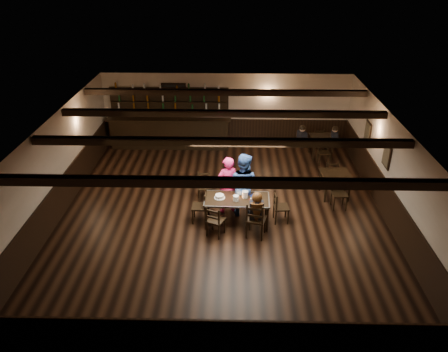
{
  "coord_description": "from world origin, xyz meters",
  "views": [
    {
      "loc": [
        0.29,
        -10.4,
        6.56
      ],
      "look_at": [
        0.04,
        0.2,
        1.08
      ],
      "focal_mm": 35.0,
      "sensor_mm": 36.0,
      "label": 1
    }
  ],
  "objects_px": {
    "chair_near_right": "(255,218)",
    "woman_pink": "(227,185)",
    "man_blue": "(243,185)",
    "chair_near_left": "(214,219)",
    "cake": "(220,197)",
    "bar_counter": "(170,128)",
    "dining_table": "(237,201)"
  },
  "relations": [
    {
      "from": "cake",
      "to": "woman_pink",
      "type": "bearing_deg",
      "value": 70.29
    },
    {
      "from": "chair_near_left",
      "to": "man_blue",
      "type": "height_order",
      "value": "man_blue"
    },
    {
      "from": "chair_near_left",
      "to": "cake",
      "type": "bearing_deg",
      "value": 80.59
    },
    {
      "from": "chair_near_right",
      "to": "dining_table",
      "type": "bearing_deg",
      "value": 124.9
    },
    {
      "from": "dining_table",
      "to": "woman_pink",
      "type": "xyz_separation_m",
      "value": [
        -0.26,
        0.58,
        0.16
      ]
    },
    {
      "from": "man_blue",
      "to": "dining_table",
      "type": "bearing_deg",
      "value": 94.6
    },
    {
      "from": "cake",
      "to": "bar_counter",
      "type": "distance_m",
      "value": 5.52
    },
    {
      "from": "chair_near_right",
      "to": "woman_pink",
      "type": "xyz_separation_m",
      "value": [
        -0.73,
        1.26,
        0.25
      ]
    },
    {
      "from": "man_blue",
      "to": "chair_near_left",
      "type": "bearing_deg",
      "value": 80.4
    },
    {
      "from": "cake",
      "to": "dining_table",
      "type": "bearing_deg",
      "value": -3.32
    },
    {
      "from": "man_blue",
      "to": "woman_pink",
      "type": "bearing_deg",
      "value": 9.04
    },
    {
      "from": "chair_near_right",
      "to": "bar_counter",
      "type": "bearing_deg",
      "value": 116.66
    },
    {
      "from": "dining_table",
      "to": "chair_near_left",
      "type": "height_order",
      "value": "chair_near_left"
    },
    {
      "from": "chair_near_left",
      "to": "chair_near_right",
      "type": "xyz_separation_m",
      "value": [
        1.04,
        -0.04,
        0.08
      ]
    },
    {
      "from": "chair_near_right",
      "to": "bar_counter",
      "type": "height_order",
      "value": "bar_counter"
    },
    {
      "from": "chair_near_right",
      "to": "chair_near_left",
      "type": "bearing_deg",
      "value": 178.05
    },
    {
      "from": "man_blue",
      "to": "bar_counter",
      "type": "bearing_deg",
      "value": -36.83
    },
    {
      "from": "chair_near_right",
      "to": "woman_pink",
      "type": "height_order",
      "value": "woman_pink"
    },
    {
      "from": "man_blue",
      "to": "bar_counter",
      "type": "distance_m",
      "value": 5.39
    },
    {
      "from": "dining_table",
      "to": "cake",
      "type": "height_order",
      "value": "cake"
    },
    {
      "from": "dining_table",
      "to": "chair_near_left",
      "type": "xyz_separation_m",
      "value": [
        -0.57,
        -0.64,
        -0.17
      ]
    },
    {
      "from": "bar_counter",
      "to": "chair_near_right",
      "type": "bearing_deg",
      "value": -63.34
    },
    {
      "from": "chair_near_right",
      "to": "woman_pink",
      "type": "bearing_deg",
      "value": 120.16
    },
    {
      "from": "dining_table",
      "to": "cake",
      "type": "relative_size",
      "value": 6.0
    },
    {
      "from": "cake",
      "to": "bar_counter",
      "type": "xyz_separation_m",
      "value": [
        -2.01,
        5.14,
        -0.07
      ]
    },
    {
      "from": "cake",
      "to": "bar_counter",
      "type": "bearing_deg",
      "value": 111.3
    },
    {
      "from": "chair_near_right",
      "to": "bar_counter",
      "type": "relative_size",
      "value": 0.22
    },
    {
      "from": "woman_pink",
      "to": "man_blue",
      "type": "bearing_deg",
      "value": 143.65
    },
    {
      "from": "chair_near_left",
      "to": "man_blue",
      "type": "relative_size",
      "value": 0.48
    },
    {
      "from": "man_blue",
      "to": "chair_near_right",
      "type": "bearing_deg",
      "value": 128.88
    },
    {
      "from": "chair_near_left",
      "to": "woman_pink",
      "type": "height_order",
      "value": "woman_pink"
    },
    {
      "from": "woman_pink",
      "to": "cake",
      "type": "xyz_separation_m",
      "value": [
        -0.2,
        -0.56,
        -0.05
      ]
    }
  ]
}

